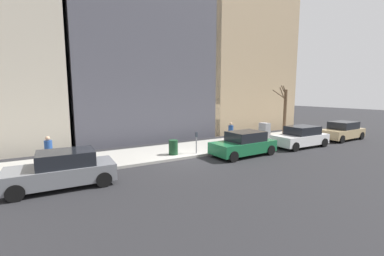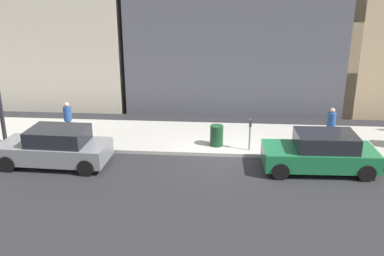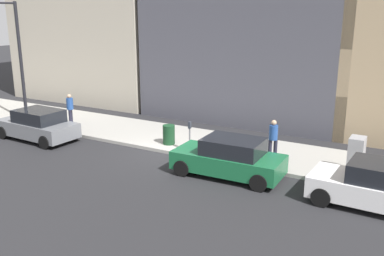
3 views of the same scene
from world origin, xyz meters
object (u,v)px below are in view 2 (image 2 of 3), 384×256
at_px(parked_car_green, 321,153).
at_px(pedestrian_midblock, 68,118).
at_px(parking_meter, 250,132).
at_px(parked_car_grey, 56,147).
at_px(pedestrian_near_meter, 331,124).
at_px(trash_bin, 217,136).

relative_size(parked_car_green, pedestrian_midblock, 2.56).
height_order(parking_meter, pedestrian_midblock, pedestrian_midblock).
distance_m(parked_car_grey, pedestrian_midblock, 2.68).
bearing_deg(pedestrian_near_meter, pedestrian_midblock, -40.90).
bearing_deg(parked_car_grey, parked_car_green, -86.42).
xyz_separation_m(trash_bin, pedestrian_near_meter, (0.48, -4.87, 0.49)).
bearing_deg(trash_bin, pedestrian_midblock, 86.34).
relative_size(parked_car_grey, pedestrian_midblock, 2.57).
xyz_separation_m(parked_car_green, trash_bin, (1.92, 3.99, -0.14)).
relative_size(parking_meter, pedestrian_near_meter, 0.81).
xyz_separation_m(parked_car_grey, pedestrian_near_meter, (2.67, -11.12, 0.35)).
xyz_separation_m(parked_car_green, pedestrian_midblock, (2.35, 10.66, 0.35)).
bearing_deg(parked_car_grey, pedestrian_midblock, 11.42).
relative_size(parked_car_green, parking_meter, 3.15).
xyz_separation_m(trash_bin, pedestrian_midblock, (0.43, 6.67, 0.49)).
relative_size(parking_meter, pedestrian_midblock, 0.81).
bearing_deg(pedestrian_midblock, parked_car_green, -135.65).
height_order(trash_bin, pedestrian_midblock, pedestrian_midblock).
distance_m(parking_meter, trash_bin, 1.51).
relative_size(parked_car_green, pedestrian_near_meter, 2.56).
distance_m(parked_car_green, pedestrian_near_meter, 2.58).
height_order(parked_car_green, trash_bin, parked_car_green).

